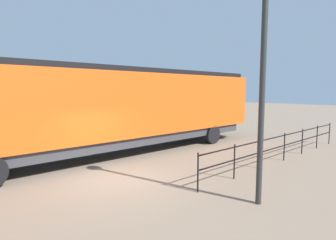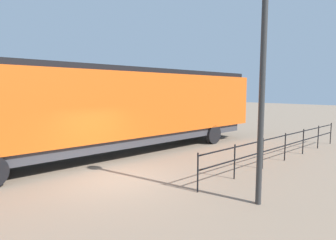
# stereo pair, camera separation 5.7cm
# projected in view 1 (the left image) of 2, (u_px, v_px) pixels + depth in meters

# --- Properties ---
(ground_plane) EXTENTS (120.00, 120.00, 0.00)m
(ground_plane) POSITION_uv_depth(u_px,v_px,m) (118.00, 179.00, 9.89)
(ground_plane) COLOR #84705B
(locomotive) EXTENTS (3.09, 17.72, 4.22)m
(locomotive) POSITION_uv_depth(u_px,v_px,m) (127.00, 106.00, 13.90)
(locomotive) COLOR #D15114
(locomotive) RESTS_ON ground_plane
(lamp_post) EXTENTS (0.50, 0.50, 6.27)m
(lamp_post) POSITION_uv_depth(u_px,v_px,m) (264.00, 44.00, 7.32)
(lamp_post) COLOR #2D2D2D
(lamp_post) RESTS_ON ground_plane
(platform_fence) EXTENTS (0.05, 11.75, 1.25)m
(platform_fence) POSITION_uv_depth(u_px,v_px,m) (284.00, 143.00, 12.49)
(platform_fence) COLOR black
(platform_fence) RESTS_ON ground_plane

